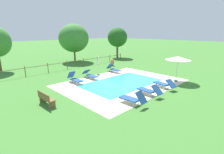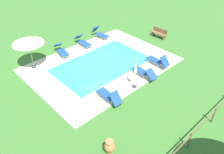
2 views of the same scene
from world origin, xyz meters
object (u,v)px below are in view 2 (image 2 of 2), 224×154
Objects in this scene: sun_lounger_north_near_steps at (109,96)px; terracotta_urn_near_fence at (110,146)px; sun_lounger_north_end at (100,34)px; wooden_bench_lawn_side at (159,33)px; patio_umbrella_open_foreground at (28,42)px; sun_lounger_south_near_corner at (158,61)px; patio_umbrella_closed_row_west at (136,67)px; sun_lounger_north_far at (144,72)px; sun_lounger_south_mid at (83,42)px; sun_lounger_north_mid at (61,50)px.

sun_lounger_north_near_steps is 3.77m from terracotta_urn_near_fence.
sun_lounger_north_end is at bearing -127.43° from sun_lounger_north_near_steps.
patio_umbrella_open_foreground is at bearing -17.08° from wooden_bench_lawn_side.
sun_lounger_south_near_corner is 3.53m from patio_umbrella_closed_row_west.
terracotta_urn_near_fence is (2.52, 2.81, 0.04)m from sun_lounger_north_near_steps.
sun_lounger_north_end is at bearing -105.03° from sun_lounger_north_far.
wooden_bench_lawn_side reaches higher than terracotta_urn_near_fence.
sun_lounger_north_far is 1.02× the size of sun_lounger_south_mid.
sun_lounger_north_far is 1.08× the size of sun_lounger_south_near_corner.
sun_lounger_north_near_steps is at bearing 52.57° from sun_lounger_north_end.
sun_lounger_south_near_corner is (-4.40, 6.36, 0.02)m from sun_lounger_north_mid.
sun_lounger_north_mid is at bearing -98.54° from sun_lounger_north_near_steps.
sun_lounger_south_near_corner is at bearing -173.02° from sun_lounger_north_far.
sun_lounger_north_far is 2.56× the size of terracotta_urn_near_fence.
sun_lounger_north_mid is 3.16m from patio_umbrella_open_foreground.
patio_umbrella_open_foreground is at bearing -51.41° from sun_lounger_north_far.
sun_lounger_north_near_steps is 9.88m from wooden_bench_lawn_side.
sun_lounger_north_far is 1.09× the size of sun_lounger_north_end.
wooden_bench_lawn_side is (-3.91, -2.82, 0.07)m from sun_lounger_south_near_corner.
sun_lounger_north_end is (-4.33, -0.20, 0.02)m from sun_lounger_north_mid.
sun_lounger_north_mid is at bearing -110.25° from terracotta_urn_near_fence.
sun_lounger_north_far is 6.63m from sun_lounger_south_mid.
sun_lounger_north_near_steps is 2.45× the size of terracotta_urn_near_fence.
patio_umbrella_closed_row_west is at bearing -150.68° from terracotta_urn_near_fence.
sun_lounger_south_mid is at bearing -98.81° from patio_umbrella_closed_row_west.
sun_lounger_north_near_steps is 1.28× the size of wooden_bench_lawn_side.
sun_lounger_south_near_corner is at bearing 108.88° from sun_lounger_south_mid.
sun_lounger_north_end is 7.94m from patio_umbrella_closed_row_west.
sun_lounger_south_mid is 2.50× the size of terracotta_urn_near_fence.
sun_lounger_north_mid is 7.73m from sun_lounger_south_near_corner.
patio_umbrella_closed_row_west reaches higher than sun_lounger_north_mid.
sun_lounger_south_near_corner is (-1.89, -0.23, 0.03)m from sun_lounger_north_far.
sun_lounger_north_end is at bearing -175.35° from sun_lounger_south_mid.
sun_lounger_north_end is at bearing -89.38° from sun_lounger_south_near_corner.
patio_umbrella_closed_row_west is at bearing 65.97° from sun_lounger_north_end.
terracotta_urn_near_fence is at bearing 29.32° from patio_umbrella_closed_row_west.
patio_umbrella_closed_row_west is at bearing 118.83° from patio_umbrella_open_foreground.
sun_lounger_north_end is (-5.35, -6.99, 0.01)m from sun_lounger_north_near_steps.
sun_lounger_north_far is 8.39m from patio_umbrella_open_foreground.
sun_lounger_north_mid is 4.34m from sun_lounger_north_end.
sun_lounger_south_near_corner is 2.37× the size of terracotta_urn_near_fence.
sun_lounger_north_near_steps reaches higher than sun_lounger_north_mid.
terracotta_urn_near_fence is (4.67, 2.63, -1.14)m from patio_umbrella_closed_row_west.
wooden_bench_lawn_side is at bearing 149.68° from sun_lounger_south_mid.
sun_lounger_north_end is 0.79× the size of patio_umbrella_open_foreground.
sun_lounger_north_mid is at bearing -176.09° from patio_umbrella_open_foreground.
sun_lounger_north_near_steps is 0.94× the size of sun_lounger_north_mid.
sun_lounger_north_mid is 7.05m from sun_lounger_north_far.
sun_lounger_north_near_steps is at bearing 103.50° from patio_umbrella_open_foreground.
sun_lounger_south_mid is (-2.22, -0.03, 0.01)m from sun_lounger_north_mid.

